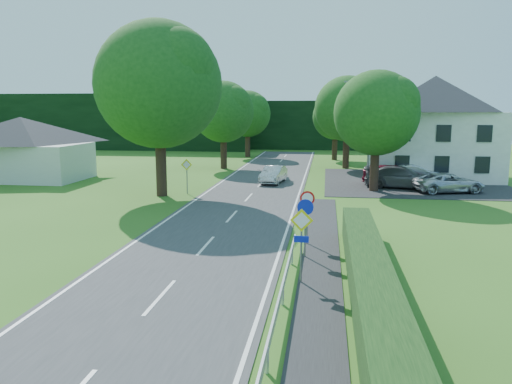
# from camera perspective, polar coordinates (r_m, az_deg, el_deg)

# --- Properties ---
(road) EXTENTS (7.00, 80.00, 0.04)m
(road) POSITION_cam_1_polar(r_m,az_deg,el_deg) (29.37, -2.05, -2.00)
(road) COLOR #353538
(road) RESTS_ON ground
(footpath) EXTENTS (1.50, 44.00, 0.04)m
(footpath) POSITION_cam_1_polar(r_m,az_deg,el_deg) (11.88, 6.85, -20.12)
(footpath) COLOR black
(footpath) RESTS_ON ground
(parking_pad) EXTENTS (14.00, 16.00, 0.04)m
(parking_pad) POSITION_cam_1_polar(r_m,az_deg,el_deg) (42.32, 17.40, 1.11)
(parking_pad) COLOR black
(parking_pad) RESTS_ON ground
(line_edge_left) EXTENTS (0.12, 80.00, 0.01)m
(line_edge_left) POSITION_cam_1_polar(r_m,az_deg,el_deg) (30.10, -8.15, -1.77)
(line_edge_left) COLOR white
(line_edge_left) RESTS_ON road
(line_edge_right) EXTENTS (0.12, 80.00, 0.01)m
(line_edge_right) POSITION_cam_1_polar(r_m,az_deg,el_deg) (28.98, 4.29, -2.13)
(line_edge_right) COLOR white
(line_edge_right) RESTS_ON road
(line_centre) EXTENTS (0.12, 80.00, 0.01)m
(line_centre) POSITION_cam_1_polar(r_m,az_deg,el_deg) (29.37, -2.05, -1.96)
(line_centre) COLOR white
(line_centre) RESTS_ON road
(tree_main) EXTENTS (9.40, 9.40, 11.64)m
(tree_main) POSITION_cam_1_polar(r_m,az_deg,el_deg) (34.17, -10.99, 9.24)
(tree_main) COLOR #194915
(tree_main) RESTS_ON ground
(tree_left_far) EXTENTS (7.00, 7.00, 8.58)m
(tree_left_far) POSITION_cam_1_polar(r_m,az_deg,el_deg) (49.40, -3.75, 7.64)
(tree_left_far) COLOR #194915
(tree_left_far) RESTS_ON ground
(tree_right_far) EXTENTS (7.40, 7.40, 9.09)m
(tree_right_far) POSITION_cam_1_polar(r_m,az_deg,el_deg) (50.39, 10.34, 7.84)
(tree_right_far) COLOR #194915
(tree_right_far) RESTS_ON ground
(tree_left_back) EXTENTS (6.60, 6.60, 8.07)m
(tree_left_back) POSITION_cam_1_polar(r_m,az_deg,el_deg) (61.11, -0.97, 7.78)
(tree_left_back) COLOR #194915
(tree_left_back) RESTS_ON ground
(tree_right_back) EXTENTS (6.20, 6.20, 7.56)m
(tree_right_back) POSITION_cam_1_polar(r_m,az_deg,el_deg) (58.38, 9.04, 7.33)
(tree_right_back) COLOR #194915
(tree_right_back) RESTS_ON ground
(tree_right_mid) EXTENTS (7.00, 7.00, 8.58)m
(tree_right_mid) POSITION_cam_1_polar(r_m,az_deg,el_deg) (36.53, 13.53, 6.75)
(tree_right_mid) COLOR #194915
(tree_right_mid) RESTS_ON ground
(treeline_left) EXTENTS (44.00, 6.00, 8.00)m
(treeline_left) POSITION_cam_1_polar(r_m,az_deg,el_deg) (77.74, -17.28, 7.70)
(treeline_left) COLOR black
(treeline_left) RESTS_ON ground
(treeline_right) EXTENTS (30.00, 5.00, 7.00)m
(treeline_right) POSITION_cam_1_polar(r_m,az_deg,el_deg) (74.43, 10.40, 7.52)
(treeline_right) COLOR black
(treeline_right) RESTS_ON ground
(bungalow_left) EXTENTS (11.00, 6.50, 5.20)m
(bungalow_left) POSITION_cam_1_polar(r_m,az_deg,el_deg) (45.91, -25.16, 4.66)
(bungalow_left) COLOR beige
(bungalow_left) RESTS_ON ground
(house_white) EXTENTS (10.60, 8.40, 8.60)m
(house_white) POSITION_cam_1_polar(r_m,az_deg,el_deg) (45.25, 19.59, 7.10)
(house_white) COLOR silver
(house_white) RESTS_ON ground
(streetlight) EXTENTS (2.03, 0.18, 8.00)m
(streetlight) POSITION_cam_1_polar(r_m,az_deg,el_deg) (38.48, 12.61, 7.17)
(streetlight) COLOR slate
(streetlight) RESTS_ON ground
(sign_priority_right) EXTENTS (0.78, 0.09, 2.59)m
(sign_priority_right) POSITION_cam_1_polar(r_m,az_deg,el_deg) (16.83, 5.21, -4.57)
(sign_priority_right) COLOR slate
(sign_priority_right) RESTS_ON ground
(sign_roundabout) EXTENTS (0.64, 0.08, 2.37)m
(sign_roundabout) POSITION_cam_1_polar(r_m,az_deg,el_deg) (19.78, 5.65, -2.81)
(sign_roundabout) COLOR slate
(sign_roundabout) RESTS_ON ground
(sign_speed_limit) EXTENTS (0.64, 0.11, 2.37)m
(sign_speed_limit) POSITION_cam_1_polar(r_m,az_deg,el_deg) (21.71, 5.88, -1.45)
(sign_speed_limit) COLOR slate
(sign_speed_limit) RESTS_ON ground
(sign_priority_left) EXTENTS (0.78, 0.09, 2.44)m
(sign_priority_left) POSITION_cam_1_polar(r_m,az_deg,el_deg) (34.91, -7.92, 2.57)
(sign_priority_left) COLOR slate
(sign_priority_left) RESTS_ON ground
(moving_car) EXTENTS (1.96, 4.25, 1.35)m
(moving_car) POSITION_cam_1_polar(r_m,az_deg,el_deg) (39.61, 2.00, 2.01)
(moving_car) COLOR #B8B8BD
(moving_car) RESTS_ON road
(motorcycle) EXTENTS (1.05, 2.21, 1.12)m
(motorcycle) POSITION_cam_1_polar(r_m,az_deg,el_deg) (39.72, 0.91, 1.86)
(motorcycle) COLOR black
(motorcycle) RESTS_ON road
(parked_car_red) EXTENTS (5.00, 2.58, 1.63)m
(parked_car_red) POSITION_cam_1_polar(r_m,az_deg,el_deg) (40.09, 15.49, 1.96)
(parked_car_red) COLOR maroon
(parked_car_red) RESTS_ON parking_pad
(parked_car_silver_a) EXTENTS (4.69, 1.78, 1.53)m
(parked_car_silver_a) POSITION_cam_1_polar(r_m,az_deg,el_deg) (41.00, 17.59, 1.95)
(parked_car_silver_a) COLOR #AEAFB3
(parked_car_silver_a) RESTS_ON parking_pad
(parked_car_grey) EXTENTS (5.75, 3.23, 1.57)m
(parked_car_grey) POSITION_cam_1_polar(r_m,az_deg,el_deg) (38.72, 16.31, 1.63)
(parked_car_grey) COLOR #525257
(parked_car_grey) RESTS_ON parking_pad
(parked_car_silver_b) EXTENTS (5.30, 3.46, 1.36)m
(parked_car_silver_b) POSITION_cam_1_polar(r_m,az_deg,el_deg) (37.69, 21.18, 0.99)
(parked_car_silver_b) COLOR silver
(parked_car_silver_b) RESTS_ON parking_pad
(parasol) EXTENTS (2.37, 2.42, 2.13)m
(parasol) POSITION_cam_1_polar(r_m,az_deg,el_deg) (43.58, 18.71, 2.71)
(parasol) COLOR red
(parasol) RESTS_ON parking_pad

